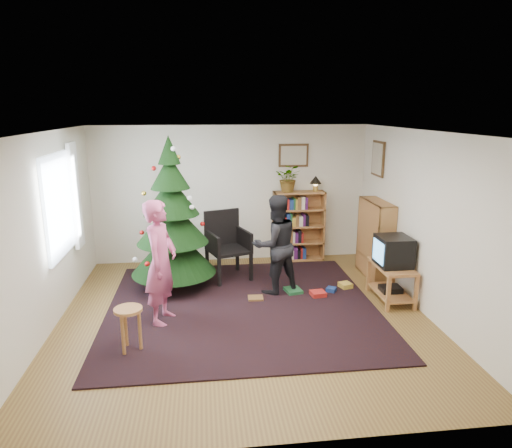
{
  "coord_description": "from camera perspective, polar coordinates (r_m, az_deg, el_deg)",
  "views": [
    {
      "loc": [
        -0.52,
        -5.76,
        2.78
      ],
      "look_at": [
        0.26,
        0.82,
        1.1
      ],
      "focal_mm": 32.0,
      "sensor_mm": 36.0,
      "label": 1
    }
  ],
  "objects": [
    {
      "name": "floor",
      "position": [
        6.42,
        -1.5,
        -11.46
      ],
      "size": [
        5.0,
        5.0,
        0.0
      ],
      "primitive_type": "plane",
      "color": "brown",
      "rests_on": "ground"
    },
    {
      "name": "picture_right",
      "position": [
        8.13,
        15.03,
        7.89
      ],
      "size": [
        0.03,
        0.5,
        0.6
      ],
      "color": "#4C3319",
      "rests_on": "wall_right"
    },
    {
      "name": "crt_tv",
      "position": [
        6.94,
        16.79,
        -3.25
      ],
      "size": [
        0.46,
        0.5,
        0.43
      ],
      "color": "black",
      "rests_on": "tv_stand"
    },
    {
      "name": "person_by_chair",
      "position": [
        6.95,
        2.43,
        -2.6
      ],
      "size": [
        0.9,
        0.8,
        1.54
      ],
      "primitive_type": "imported",
      "rotation": [
        0.0,
        0.0,
        3.48
      ],
      "color": "black",
      "rests_on": "rug"
    },
    {
      "name": "potted_plant",
      "position": [
        8.34,
        4.13,
        5.73
      ],
      "size": [
        0.56,
        0.52,
        0.5
      ],
      "primitive_type": "imported",
      "rotation": [
        0.0,
        0.0,
        -0.34
      ],
      "color": "gray",
      "rests_on": "bookshelf_back"
    },
    {
      "name": "floor_clutter",
      "position": [
        7.15,
        6.66,
        -8.4
      ],
      "size": [
        1.67,
        0.48,
        0.08
      ],
      "color": "#A51E19",
      "rests_on": "rug"
    },
    {
      "name": "bookshelf_right",
      "position": [
        7.92,
        14.67,
        -1.74
      ],
      "size": [
        0.3,
        0.95,
        1.3
      ],
      "rotation": [
        0.0,
        0.0,
        1.57
      ],
      "color": "#A16F39",
      "rests_on": "floor"
    },
    {
      "name": "wall_right",
      "position": [
        6.68,
        20.31,
        0.09
      ],
      "size": [
        0.02,
        5.0,
        2.5
      ],
      "primitive_type": "cube",
      "color": "silver",
      "rests_on": "floor"
    },
    {
      "name": "ceiling",
      "position": [
        5.79,
        -1.66,
        11.45
      ],
      "size": [
        5.0,
        5.0,
        0.0
      ],
      "primitive_type": "plane",
      "rotation": [
        3.14,
        0.0,
        0.0
      ],
      "color": "white",
      "rests_on": "wall_back"
    },
    {
      "name": "person_standing",
      "position": [
        6.09,
        -11.81,
        -4.73
      ],
      "size": [
        0.55,
        0.69,
        1.66
      ],
      "primitive_type": "imported",
      "rotation": [
        0.0,
        0.0,
        1.3
      ],
      "color": "#B34772",
      "rests_on": "rug"
    },
    {
      "name": "window_pane",
      "position": [
        6.77,
        -23.4,
        2.15
      ],
      "size": [
        0.04,
        1.2,
        1.4
      ],
      "primitive_type": "cube",
      "color": "silver",
      "rests_on": "wall_left"
    },
    {
      "name": "table_lamp",
      "position": [
        8.45,
        7.47,
        5.38
      ],
      "size": [
        0.22,
        0.22,
        0.29
      ],
      "color": "#A57F33",
      "rests_on": "bookshelf_back"
    },
    {
      "name": "armchair",
      "position": [
        7.66,
        -3.52,
        -2.2
      ],
      "size": [
        0.79,
        0.8,
        1.13
      ],
      "rotation": [
        0.0,
        0.0,
        0.33
      ],
      "color": "black",
      "rests_on": "rug"
    },
    {
      "name": "christmas_tree",
      "position": [
        7.18,
        -10.42,
        -0.35
      ],
      "size": [
        1.32,
        1.32,
        2.4
      ],
      "rotation": [
        0.0,
        0.0,
        0.35
      ],
      "color": "#3F2816",
      "rests_on": "rug"
    },
    {
      "name": "rug",
      "position": [
        6.68,
        -1.74,
        -10.27
      ],
      "size": [
        3.8,
        3.6,
        0.02
      ],
      "primitive_type": "cube",
      "color": "black",
      "rests_on": "floor"
    },
    {
      "name": "curtain",
      "position": [
        7.42,
        -21.62,
        3.3
      ],
      "size": [
        0.06,
        0.35,
        1.6
      ],
      "primitive_type": "cube",
      "color": "white",
      "rests_on": "wall_left"
    },
    {
      "name": "wall_left",
      "position": [
        6.28,
        -24.94,
        -1.24
      ],
      "size": [
        0.02,
        5.0,
        2.5
      ],
      "primitive_type": "cube",
      "color": "silver",
      "rests_on": "floor"
    },
    {
      "name": "picture_back",
      "position": [
        8.44,
        4.71,
        8.55
      ],
      "size": [
        0.55,
        0.03,
        0.42
      ],
      "color": "#4C3319",
      "rests_on": "wall_back"
    },
    {
      "name": "wall_front",
      "position": [
        3.64,
        2.1,
        -10.68
      ],
      "size": [
        5.0,
        0.02,
        2.5
      ],
      "primitive_type": "cube",
      "color": "silver",
      "rests_on": "floor"
    },
    {
      "name": "stool",
      "position": [
        5.6,
        -15.63,
        -11.26
      ],
      "size": [
        0.33,
        0.33,
        0.55
      ],
      "color": "#A16F39",
      "rests_on": "floor"
    },
    {
      "name": "wall_back",
      "position": [
        8.41,
        -3.14,
        3.74
      ],
      "size": [
        5.0,
        0.02,
        2.5
      ],
      "primitive_type": "cube",
      "color": "silver",
      "rests_on": "floor"
    },
    {
      "name": "tv_stand",
      "position": [
        7.09,
        16.55,
        -6.69
      ],
      "size": [
        0.47,
        0.84,
        0.55
      ],
      "color": "#A16F39",
      "rests_on": "floor"
    },
    {
      "name": "bookshelf_back",
      "position": [
        8.55,
        5.34,
        -0.15
      ],
      "size": [
        0.95,
        0.3,
        1.3
      ],
      "color": "#A16F39",
      "rests_on": "floor"
    }
  ]
}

